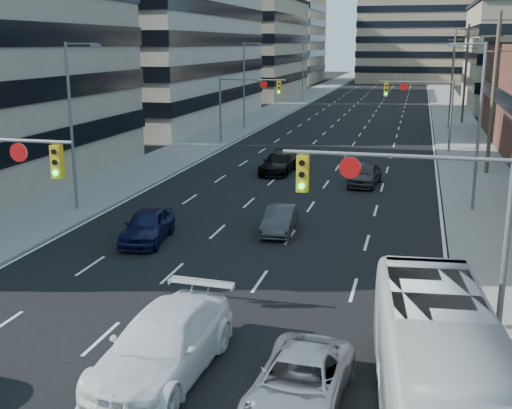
{
  "coord_description": "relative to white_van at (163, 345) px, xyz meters",
  "views": [
    {
      "loc": [
        7.35,
        -10.56,
        8.94
      ],
      "look_at": [
        0.81,
        15.32,
        2.2
      ],
      "focal_mm": 45.0,
      "sensor_mm": 36.0,
      "label": 1
    }
  ],
  "objects": [
    {
      "name": "signal_far_right",
      "position": [
        6.76,
        40.56,
        3.41
      ],
      "size": [
        6.09,
        0.33,
        6.0
      ],
      "color": "slate",
      "rests_on": "ground"
    },
    {
      "name": "office_left_far",
      "position": [
        -24.92,
        95.56,
        7.11
      ],
      "size": [
        20.0,
        30.0,
        16.0
      ],
      "primitive_type": "cube",
      "color": "gray",
      "rests_on": "ground"
    },
    {
      "name": "utility_pole_midblock",
      "position": [
        11.28,
        61.56,
        4.88
      ],
      "size": [
        2.2,
        0.28,
        11.0
      ],
      "color": "#4C3D2D",
      "rests_on": "ground"
    },
    {
      "name": "streetlight_left_near",
      "position": [
        -11.26,
        15.56,
        4.16
      ],
      "size": [
        2.03,
        0.22,
        9.0
      ],
      "color": "slate",
      "rests_on": "ground"
    },
    {
      "name": "silver_suv",
      "position": [
        3.94,
        -0.66,
        -0.23
      ],
      "size": [
        2.45,
        4.89,
        1.33
      ],
      "primitive_type": "imported",
      "rotation": [
        0.0,
        0.0,
        -0.05
      ],
      "color": "#AFAEB3",
      "rests_on": "ground"
    },
    {
      "name": "signal_near_right",
      "position": [
        6.53,
        3.56,
        3.43
      ],
      "size": [
        6.59,
        0.33,
        6.0
      ],
      "color": "slate",
      "rests_on": "ground"
    },
    {
      "name": "white_van",
      "position": [
        0.0,
        0.0,
        0.0
      ],
      "size": [
        2.81,
        6.27,
        1.79
      ],
      "primitive_type": "imported",
      "rotation": [
        0.0,
        0.0,
        -0.05
      ],
      "color": "silver",
      "rests_on": "ground"
    },
    {
      "name": "bg_block_left",
      "position": [
        -28.92,
        135.56,
        9.11
      ],
      "size": [
        24.0,
        24.0,
        20.0
      ],
      "primitive_type": "cube",
      "color": "#ADA089",
      "rests_on": "ground"
    },
    {
      "name": "streetlight_left_mid",
      "position": [
        -11.26,
        50.56,
        4.16
      ],
      "size": [
        2.03,
        0.22,
        9.0
      ],
      "color": "slate",
      "rests_on": "ground"
    },
    {
      "name": "utility_pole_distant",
      "position": [
        11.28,
        91.56,
        4.88
      ],
      "size": [
        2.2,
        0.28,
        11.0
      ],
      "color": "#4C3D2D",
      "rests_on": "ground"
    },
    {
      "name": "streetlight_right_far",
      "position": [
        9.42,
        55.56,
        4.16
      ],
      "size": [
        2.03,
        0.22,
        9.0
      ],
      "color": "slate",
      "rests_on": "ground"
    },
    {
      "name": "sidewalk_left",
      "position": [
        -12.42,
        125.56,
        -0.82
      ],
      "size": [
        5.0,
        300.0,
        0.15
      ],
      "primitive_type": "cube",
      "color": "slate",
      "rests_on": "ground"
    },
    {
      "name": "streetlight_right_near",
      "position": [
        9.42,
        20.56,
        4.16
      ],
      "size": [
        2.03,
        0.22,
        9.0
      ],
      "color": "slate",
      "rests_on": "ground"
    },
    {
      "name": "sedan_grey_right",
      "position": [
        3.33,
        26.01,
        -0.16
      ],
      "size": [
        2.13,
        4.45,
        1.47
      ],
      "primitive_type": "imported",
      "rotation": [
        0.0,
        0.0,
        -0.09
      ],
      "color": "#303032",
      "rests_on": "ground"
    },
    {
      "name": "transit_bus",
      "position": [
        7.38,
        -1.87,
        0.67
      ],
      "size": [
        3.79,
        11.42,
        3.12
      ],
      "primitive_type": "imported",
      "rotation": [
        0.0,
        0.0,
        0.11
      ],
      "color": "#BDBDBD",
      "rests_on": "ground"
    },
    {
      "name": "sidewalk_right",
      "position": [
        10.58,
        125.56,
        -0.82
      ],
      "size": [
        5.0,
        300.0,
        0.15
      ],
      "primitive_type": "cube",
      "color": "slate",
      "rests_on": "ground"
    },
    {
      "name": "streetlight_left_far",
      "position": [
        -11.26,
        85.56,
        4.16
      ],
      "size": [
        2.03,
        0.22,
        9.0
      ],
      "color": "slate",
      "rests_on": "ground"
    },
    {
      "name": "utility_pole_block",
      "position": [
        11.28,
        31.56,
        4.88
      ],
      "size": [
        2.2,
        0.28,
        11.0
      ],
      "color": "#4C3D2D",
      "rests_on": "ground"
    },
    {
      "name": "sedan_black_far",
      "position": [
        -2.92,
        28.55,
        -0.18
      ],
      "size": [
        2.19,
        4.98,
        1.42
      ],
      "primitive_type": "imported",
      "rotation": [
        0.0,
        0.0,
        -0.04
      ],
      "color": "black",
      "rests_on": "ground"
    },
    {
      "name": "signal_far_left",
      "position": [
        -8.61,
        40.56,
        3.41
      ],
      "size": [
        6.09,
        0.33,
        6.0
      ],
      "color": "slate",
      "rests_on": "ground"
    },
    {
      "name": "road_surface",
      "position": [
        -0.92,
        125.56,
        -0.88
      ],
      "size": [
        18.0,
        300.0,
        0.02
      ],
      "primitive_type": "cube",
      "color": "black",
      "rests_on": "ground"
    },
    {
      "name": "sedan_grey_center",
      "position": [
        0.23,
        14.26,
        -0.25
      ],
      "size": [
        1.58,
        3.96,
        1.28
      ],
      "primitive_type": "imported",
      "rotation": [
        0.0,
        0.0,
        0.06
      ],
      "color": "#313134",
      "rests_on": "ground"
    },
    {
      "name": "sedan_blue",
      "position": [
        -5.41,
        11.36,
        -0.13
      ],
      "size": [
        2.35,
        4.66,
        1.52
      ],
      "primitive_type": "imported",
      "rotation": [
        0.0,
        0.0,
        0.13
      ],
      "color": "#0D1034",
      "rests_on": "ground"
    }
  ]
}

